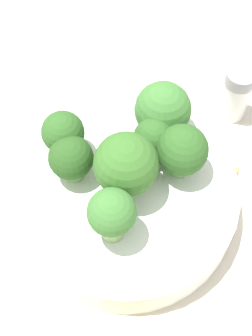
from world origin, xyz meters
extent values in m
plane|color=beige|center=(0.00, 0.00, 0.00)|extent=(3.00, 3.00, 0.00)
cylinder|color=white|center=(0.00, 0.00, 0.02)|extent=(0.20, 0.20, 0.04)
cylinder|color=#84AD66|center=(-0.04, 0.03, 0.05)|extent=(0.03, 0.03, 0.02)
sphere|color=#2D5B23|center=(-0.04, 0.03, 0.07)|extent=(0.05, 0.05, 0.05)
cylinder|color=#84AD66|center=(0.04, 0.02, 0.06)|extent=(0.03, 0.03, 0.03)
sphere|color=#3D7533|center=(0.04, 0.02, 0.08)|extent=(0.04, 0.04, 0.04)
cylinder|color=#7A9E5B|center=(0.00, 0.00, 0.06)|extent=(0.02, 0.02, 0.03)
sphere|color=#386B28|center=(0.00, 0.00, 0.08)|extent=(0.05, 0.05, 0.05)
cylinder|color=#84AD66|center=(0.01, -0.05, 0.05)|extent=(0.03, 0.03, 0.02)
sphere|color=#28511E|center=(0.01, -0.05, 0.07)|extent=(0.04, 0.04, 0.04)
cylinder|color=#84AD66|center=(0.00, -0.07, 0.05)|extent=(0.02, 0.02, 0.03)
sphere|color=#2D5B23|center=(0.00, -0.07, 0.07)|extent=(0.04, 0.04, 0.04)
cylinder|color=#7A9E5B|center=(-0.04, 0.00, 0.05)|extent=(0.02, 0.02, 0.02)
sphere|color=#2D5B23|center=(-0.04, 0.00, 0.07)|extent=(0.04, 0.04, 0.04)
cylinder|color=#84AD66|center=(-0.07, -0.01, 0.05)|extent=(0.02, 0.02, 0.02)
sphere|color=#3D7533|center=(-0.07, -0.01, 0.07)|extent=(0.05, 0.05, 0.05)
cylinder|color=silver|center=(-0.16, 0.03, 0.02)|extent=(0.03, 0.03, 0.05)
cylinder|color=gray|center=(-0.16, 0.03, 0.06)|extent=(0.03, 0.03, 0.01)
cube|color=#AD7F4C|center=(-0.10, 0.07, 0.00)|extent=(0.01, 0.01, 0.01)
camera|label=1|loc=(0.17, 0.12, 0.40)|focal=50.00mm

